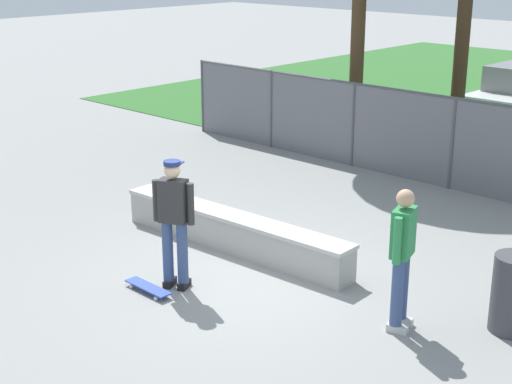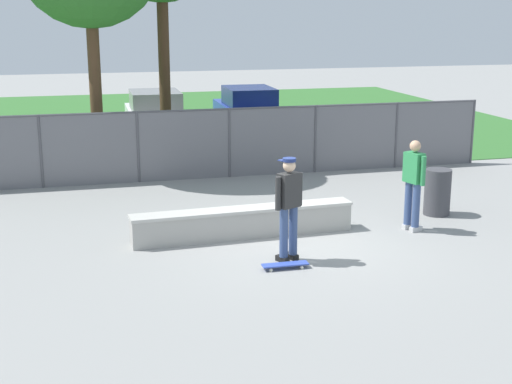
% 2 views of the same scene
% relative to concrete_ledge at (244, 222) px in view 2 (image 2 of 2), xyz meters
% --- Properties ---
extents(ground_plane, '(80.00, 80.00, 0.00)m').
position_rel_concrete_ledge_xyz_m(ground_plane, '(0.87, -0.84, -0.29)').
color(ground_plane, gray).
extents(grass_strip, '(26.20, 20.00, 0.02)m').
position_rel_concrete_ledge_xyz_m(grass_strip, '(0.87, 15.44, -0.28)').
color(grass_strip, '#336B2D').
rests_on(grass_strip, ground).
extents(concrete_ledge, '(4.39, 0.68, 0.58)m').
position_rel_concrete_ledge_xyz_m(concrete_ledge, '(0.00, 0.00, 0.00)').
color(concrete_ledge, '#A8A59E').
rests_on(concrete_ledge, ground).
extents(skateboarder, '(0.55, 0.40, 1.84)m').
position_rel_concrete_ledge_xyz_m(skateboarder, '(0.43, -1.55, 0.74)').
color(skateboarder, black).
rests_on(skateboarder, ground).
extents(skateboard, '(0.80, 0.21, 0.09)m').
position_rel_concrete_ledge_xyz_m(skateboard, '(0.26, -1.91, -0.22)').
color(skateboard, '#334CB2').
rests_on(skateboard, ground).
extents(chainlink_fence, '(14.27, 0.07, 1.82)m').
position_rel_concrete_ledge_xyz_m(chainlink_fence, '(0.87, 5.14, 0.70)').
color(chainlink_fence, '#4C4C51').
rests_on(chainlink_fence, ground).
extents(car_white, '(2.10, 4.24, 1.66)m').
position_rel_concrete_ledge_xyz_m(car_white, '(-0.33, 11.23, 0.55)').
color(car_white, silver).
rests_on(car_white, ground).
extents(car_blue, '(2.10, 4.24, 1.66)m').
position_rel_concrete_ledge_xyz_m(car_blue, '(3.00, 11.63, 0.55)').
color(car_blue, '#233D9E').
rests_on(car_blue, ground).
extents(bystander, '(0.36, 0.58, 1.82)m').
position_rel_concrete_ledge_xyz_m(bystander, '(3.34, -0.43, 0.72)').
color(bystander, beige).
rests_on(bystander, ground).
extents(trash_bin, '(0.56, 0.56, 0.99)m').
position_rel_concrete_ledge_xyz_m(trash_bin, '(4.39, 0.49, 0.20)').
color(trash_bin, '#3F3F44').
rests_on(trash_bin, ground).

